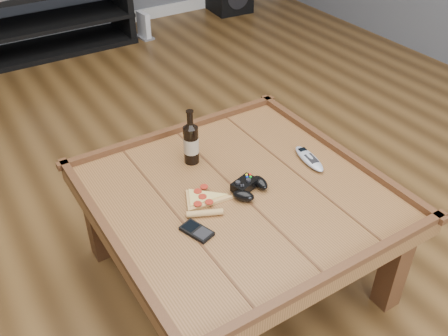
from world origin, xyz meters
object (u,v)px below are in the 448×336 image
coffee_table (238,204)px  smartphone (197,231)px  game_console (144,27)px  remote_control (309,159)px  pizza_slice (203,201)px  game_controller (249,187)px  beer_bottle (191,142)px  media_console (39,22)px

coffee_table → smartphone: 0.27m
game_console → remote_control: bearing=-105.4°
coffee_table → smartphone: (-0.23, -0.10, 0.07)m
pizza_slice → remote_control: size_ratio=1.35×
pizza_slice → game_console: bearing=95.0°
game_controller → game_console: size_ratio=0.75×
coffee_table → game_console: bearing=73.1°
game_controller → remote_control: (0.31, 0.03, -0.01)m
remote_control → game_console: remote_control is taller
game_controller → game_console: (0.76, 2.62, -0.37)m
remote_control → pizza_slice: bearing=-172.1°
pizza_slice → remote_control: bearing=24.0°
beer_bottle → remote_control: (0.39, -0.25, -0.08)m
smartphone → game_console: bearing=51.0°
pizza_slice → remote_control: 0.48m
pizza_slice → remote_control: (0.48, -0.01, 0.01)m
remote_control → game_console: 2.65m
pizza_slice → media_console: bearing=111.9°
remote_control → media_console: bearing=105.8°
coffee_table → game_controller: bearing=-32.8°
beer_bottle → pizza_slice: size_ratio=0.87×
media_console → smartphone: (-0.23, -2.85, 0.21)m
pizza_slice → smartphone: (-0.09, -0.12, -0.00)m
remote_control → game_console: bearing=88.9°
game_console → coffee_table: bearing=-112.4°
coffee_table → media_console: 2.75m
coffee_table → beer_bottle: beer_bottle is taller
beer_bottle → game_console: beer_bottle is taller
media_console → pizza_slice: (-0.14, -2.73, 0.21)m
coffee_table → smartphone: coffee_table is taller
smartphone → pizza_slice: bearing=34.0°
coffee_table → beer_bottle: (-0.05, 0.26, 0.15)m
game_controller → pizza_slice: game_controller is taller
smartphone → media_console: bearing=67.1°
coffee_table → media_console: bearing=90.0°
game_controller → smartphone: 0.28m
pizza_slice → smartphone: 0.15m
media_console → remote_control: media_console is taller
beer_bottle → smartphone: beer_bottle is taller
pizza_slice → beer_bottle: bearing=94.2°
media_console → game_controller: 2.78m
media_console → game_console: bearing=-10.9°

